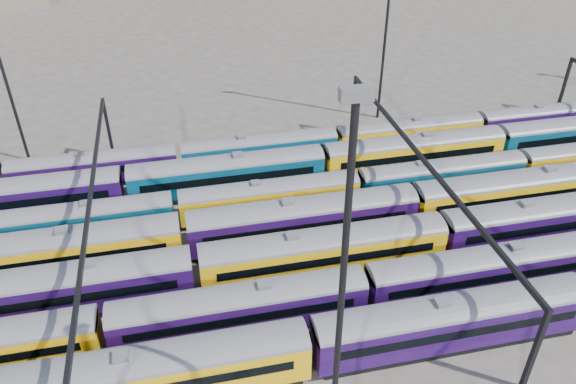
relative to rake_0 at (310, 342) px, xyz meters
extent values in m
plane|color=#423D38|center=(4.58, 15.00, -2.86)|extent=(500.00, 500.00, 0.00)
cube|color=#CC9208|center=(-11.09, 0.00, -0.54)|extent=(21.59, 3.13, 3.13)
cylinder|color=#4C4C51|center=(-11.09, 0.00, 1.02)|extent=(21.59, 3.13, 3.13)
cube|color=black|center=(-11.09, 1.59, -0.17)|extent=(19.00, 0.06, 0.81)
cube|color=slate|center=(-11.09, 0.00, 1.86)|extent=(1.08, 0.97, 0.38)
cube|color=black|center=(11.09, 0.00, -2.48)|extent=(20.51, 2.66, 0.76)
cube|color=#1A0736|center=(11.09, 0.00, -0.54)|extent=(21.59, 3.13, 3.13)
cylinder|color=#4C4C51|center=(11.09, 0.00, 1.02)|extent=(21.59, 3.13, 3.13)
cube|color=black|center=(11.09, -1.59, -0.17)|extent=(19.00, 0.06, 0.81)
cube|color=black|center=(11.09, 1.59, -0.17)|extent=(19.00, 0.06, 0.81)
cube|color=slate|center=(11.09, 0.00, 1.86)|extent=(1.08, 0.97, 0.38)
cube|color=black|center=(-4.43, 5.00, -2.51)|extent=(19.15, 2.48, 0.71)
cube|color=#1A0736|center=(-4.43, 5.00, -0.70)|extent=(20.16, 2.92, 2.92)
cylinder|color=#4C4C51|center=(-4.43, 5.00, 0.77)|extent=(20.16, 2.92, 2.92)
cube|color=black|center=(-4.43, 3.52, -0.34)|extent=(17.74, 0.06, 0.76)
cube|color=black|center=(-4.43, 6.48, -0.34)|extent=(17.74, 0.06, 0.76)
cube|color=slate|center=(-4.43, 5.00, 1.55)|extent=(1.01, 0.91, 0.35)
cube|color=black|center=(16.33, 5.00, -2.51)|extent=(19.15, 2.48, 0.71)
cube|color=#1A0736|center=(16.33, 5.00, -0.70)|extent=(20.16, 2.92, 2.92)
cylinder|color=#4C4C51|center=(16.33, 5.00, 0.77)|extent=(20.16, 2.92, 2.92)
cube|color=black|center=(16.33, 3.52, -0.34)|extent=(17.74, 0.06, 0.76)
cube|color=black|center=(16.33, 6.48, -0.34)|extent=(17.74, 0.06, 0.76)
cube|color=slate|center=(16.33, 5.00, 1.55)|extent=(1.01, 0.91, 0.35)
cube|color=black|center=(-18.69, 10.00, -2.48)|extent=(20.78, 2.70, 0.77)
cube|color=#1A0736|center=(-18.69, 10.00, -0.51)|extent=(21.87, 3.17, 3.17)
cylinder|color=#4C4C51|center=(-18.69, 10.00, 1.07)|extent=(21.87, 3.17, 3.17)
cube|color=black|center=(-18.69, 8.39, -0.13)|extent=(19.25, 0.06, 0.82)
cube|color=black|center=(-18.69, 11.61, -0.13)|extent=(19.25, 0.06, 0.82)
cube|color=slate|center=(-18.69, 10.00, 1.92)|extent=(1.09, 0.98, 0.38)
cube|color=black|center=(3.79, 10.00, -2.48)|extent=(20.78, 2.70, 0.77)
cube|color=#CC9208|center=(3.79, 10.00, -0.51)|extent=(21.87, 3.17, 3.17)
cylinder|color=#4C4C51|center=(3.79, 10.00, 1.07)|extent=(21.87, 3.17, 3.17)
cube|color=black|center=(3.79, 8.39, -0.13)|extent=(19.25, 0.06, 0.82)
cube|color=black|center=(3.79, 11.61, -0.13)|extent=(19.25, 0.06, 0.82)
cube|color=slate|center=(3.79, 10.00, 1.92)|extent=(1.09, 0.98, 0.38)
cube|color=black|center=(26.26, 10.00, -2.48)|extent=(20.78, 2.70, 0.77)
cube|color=#1A0736|center=(26.26, 10.00, -0.51)|extent=(21.87, 3.17, 3.17)
cylinder|color=#4C4C51|center=(26.26, 10.00, 1.07)|extent=(21.87, 3.17, 3.17)
cube|color=black|center=(26.26, 8.39, -0.13)|extent=(19.25, 0.06, 0.82)
cube|color=black|center=(26.26, 11.61, -0.13)|extent=(19.25, 0.06, 0.82)
cube|color=slate|center=(26.26, 10.00, 1.92)|extent=(1.09, 0.98, 0.38)
cube|color=black|center=(-19.40, 15.00, -2.48)|extent=(20.85, 2.71, 0.77)
cube|color=#CC9208|center=(-19.40, 15.00, -0.50)|extent=(21.95, 3.18, 3.18)
cylinder|color=#4C4C51|center=(-19.40, 15.00, 1.09)|extent=(21.95, 3.18, 3.18)
cube|color=black|center=(-19.40, 13.39, -0.12)|extent=(19.31, 0.06, 0.82)
cube|color=black|center=(-19.40, 16.61, -0.12)|extent=(19.31, 0.06, 0.82)
cube|color=slate|center=(-19.40, 15.00, 1.94)|extent=(1.10, 0.99, 0.38)
cube|color=black|center=(3.15, 15.00, -2.48)|extent=(20.85, 2.71, 0.77)
cube|color=#1A0736|center=(3.15, 15.00, -0.50)|extent=(21.95, 3.18, 3.18)
cylinder|color=#4C4C51|center=(3.15, 15.00, 1.09)|extent=(21.95, 3.18, 3.18)
cube|color=black|center=(3.15, 13.39, -0.12)|extent=(19.31, 0.06, 0.82)
cube|color=black|center=(3.15, 16.61, -0.12)|extent=(19.31, 0.06, 0.82)
cube|color=slate|center=(3.15, 15.00, 1.94)|extent=(1.10, 0.99, 0.38)
cube|color=black|center=(25.70, 15.00, -2.48)|extent=(20.85, 2.71, 0.77)
cube|color=#CC9208|center=(25.70, 15.00, -0.50)|extent=(21.95, 3.18, 3.18)
cylinder|color=#4C4C51|center=(25.70, 15.00, 1.09)|extent=(21.95, 3.18, 3.18)
cube|color=black|center=(25.70, 13.39, -0.12)|extent=(19.31, 0.06, 0.82)
cube|color=black|center=(25.70, 16.61, -0.12)|extent=(19.31, 0.06, 0.82)
cube|color=slate|center=(25.70, 15.00, 1.94)|extent=(1.10, 0.99, 0.38)
cube|color=black|center=(-18.10, 20.00, -2.54)|extent=(17.44, 2.26, 0.64)
cube|color=#05314B|center=(-18.10, 20.00, -0.89)|extent=(18.36, 2.66, 2.66)
cylinder|color=#4C4C51|center=(-18.10, 20.00, 0.44)|extent=(18.36, 2.66, 2.66)
cube|color=black|center=(-18.10, 18.65, -0.57)|extent=(16.16, 0.06, 0.69)
cube|color=black|center=(-18.10, 21.35, -0.57)|extent=(16.16, 0.06, 0.69)
cube|color=slate|center=(-18.10, 20.00, 1.15)|extent=(0.92, 0.83, 0.32)
cube|color=black|center=(0.86, 20.00, -2.54)|extent=(17.44, 2.26, 0.64)
cube|color=#CC9208|center=(0.86, 20.00, -0.89)|extent=(18.36, 2.66, 2.66)
cylinder|color=#4C4C51|center=(0.86, 20.00, 0.44)|extent=(18.36, 2.66, 2.66)
cube|color=black|center=(0.86, 18.65, -0.57)|extent=(16.16, 0.06, 0.69)
cube|color=black|center=(0.86, 21.35, -0.57)|extent=(16.16, 0.06, 0.69)
cube|color=slate|center=(0.86, 20.00, 1.15)|extent=(0.92, 0.83, 0.32)
cube|color=black|center=(19.82, 20.00, -2.54)|extent=(17.44, 2.26, 0.64)
cube|color=#05314B|center=(19.82, 20.00, -0.89)|extent=(18.36, 2.66, 2.66)
cylinder|color=#4C4C51|center=(19.82, 20.00, 0.44)|extent=(18.36, 2.66, 2.66)
cube|color=black|center=(19.82, 18.65, -0.57)|extent=(16.16, 0.06, 0.69)
cube|color=black|center=(19.82, 21.35, -0.57)|extent=(16.16, 0.06, 0.69)
cube|color=slate|center=(19.82, 20.00, 1.15)|extent=(0.92, 0.83, 0.32)
cube|color=black|center=(-24.39, 25.00, -2.50)|extent=(19.88, 2.58, 0.73)
cube|color=#1A0736|center=(-24.39, 25.00, -0.61)|extent=(20.93, 3.03, 3.03)
cylinder|color=#4C4C51|center=(-24.39, 25.00, 0.90)|extent=(20.93, 3.03, 3.03)
cube|color=black|center=(-24.39, 23.46, -0.25)|extent=(18.42, 0.06, 0.78)
cube|color=black|center=(-24.39, 26.54, -0.25)|extent=(18.42, 0.06, 0.78)
cube|color=slate|center=(-24.39, 25.00, 1.71)|extent=(1.05, 0.94, 0.37)
cube|color=black|center=(-2.86, 25.00, -2.50)|extent=(19.88, 2.58, 0.73)
cube|color=#05314B|center=(-2.86, 25.00, -0.61)|extent=(20.93, 3.03, 3.03)
cylinder|color=#4C4C51|center=(-2.86, 25.00, 0.90)|extent=(20.93, 3.03, 3.03)
cube|color=black|center=(-2.86, 23.46, -0.25)|extent=(18.42, 0.06, 0.78)
cube|color=black|center=(-2.86, 26.54, -0.25)|extent=(18.42, 0.06, 0.78)
cube|color=slate|center=(-2.86, 25.00, 1.71)|extent=(1.05, 0.94, 0.37)
cube|color=black|center=(18.67, 25.00, -2.50)|extent=(19.88, 2.58, 0.73)
cube|color=#CC9208|center=(18.67, 25.00, -0.61)|extent=(20.93, 3.03, 3.03)
cylinder|color=#4C4C51|center=(18.67, 25.00, 0.90)|extent=(20.93, 3.03, 3.03)
cube|color=black|center=(18.67, 23.46, -0.25)|extent=(18.42, 0.06, 0.78)
cube|color=black|center=(18.67, 26.54, -0.25)|extent=(18.42, 0.06, 0.78)
cube|color=slate|center=(18.67, 25.00, 1.71)|extent=(1.05, 0.94, 0.37)
cube|color=black|center=(40.20, 25.00, -2.50)|extent=(19.88, 2.58, 0.73)
cube|color=black|center=(40.20, 26.54, -0.25)|extent=(18.42, 0.06, 0.78)
cube|color=black|center=(-17.10, 30.00, -2.55)|extent=(17.18, 2.23, 0.63)
cube|color=#1A0736|center=(-17.10, 30.00, -0.92)|extent=(18.09, 2.62, 2.62)
cylinder|color=#4C4C51|center=(-17.10, 30.00, 0.39)|extent=(18.09, 2.62, 2.62)
cube|color=black|center=(-17.10, 28.67, -0.60)|extent=(15.92, 0.06, 0.68)
cube|color=black|center=(-17.10, 31.33, -0.60)|extent=(15.92, 0.06, 0.68)
cube|color=slate|center=(-17.10, 30.00, 1.09)|extent=(0.90, 0.81, 0.32)
cube|color=black|center=(1.59, 30.00, -2.55)|extent=(17.18, 2.23, 0.63)
cube|color=#05314B|center=(1.59, 30.00, -0.92)|extent=(18.09, 2.62, 2.62)
cylinder|color=#4C4C51|center=(1.59, 30.00, 0.39)|extent=(18.09, 2.62, 2.62)
cube|color=black|center=(1.59, 28.67, -0.60)|extent=(15.92, 0.06, 0.68)
cube|color=black|center=(1.59, 31.33, -0.60)|extent=(15.92, 0.06, 0.68)
cube|color=slate|center=(1.59, 30.00, 1.09)|extent=(0.90, 0.81, 0.32)
cube|color=black|center=(20.27, 30.00, -2.55)|extent=(17.18, 2.23, 0.63)
cube|color=#CC9208|center=(20.27, 30.00, -0.92)|extent=(18.09, 2.62, 2.62)
cylinder|color=#4C4C51|center=(20.27, 30.00, 0.39)|extent=(18.09, 2.62, 2.62)
cube|color=black|center=(20.27, 28.67, -0.60)|extent=(15.92, 0.06, 0.68)
cube|color=black|center=(20.27, 31.33, -0.60)|extent=(15.92, 0.06, 0.68)
cube|color=slate|center=(20.27, 30.00, 1.09)|extent=(0.90, 0.81, 0.32)
cube|color=black|center=(38.96, 30.00, -2.55)|extent=(17.18, 2.23, 0.63)
cube|color=#1A0736|center=(38.96, 30.00, -0.92)|extent=(18.09, 2.62, 2.62)
cylinder|color=#4C4C51|center=(38.96, 30.00, 0.39)|extent=(18.09, 2.62, 2.62)
cube|color=black|center=(38.96, 28.67, -0.60)|extent=(15.92, 0.06, 0.68)
cube|color=black|center=(38.96, 31.33, -0.60)|extent=(15.92, 0.06, 0.68)
cube|color=slate|center=(38.96, 30.00, 1.09)|extent=(0.90, 0.81, 0.32)
cube|color=black|center=(-15.42, 35.00, 1.14)|extent=(0.35, 0.35, 8.00)
cube|color=black|center=(-15.42, 15.00, 4.94)|extent=(0.30, 40.00, 0.45)
cube|color=black|center=(14.58, -5.00, 1.14)|extent=(0.35, 0.35, 8.00)
cube|color=black|center=(14.58, 35.00, 1.14)|extent=(0.35, 0.35, 8.00)
cube|color=black|center=(14.58, 15.00, 4.94)|extent=(0.30, 40.00, 0.45)
cube|color=black|center=(44.58, 35.00, 1.14)|extent=(0.35, 0.35, 8.00)
cylinder|color=black|center=(-25.42, 37.00, 9.64)|extent=(0.36, 0.36, 25.00)
cylinder|color=black|center=(-0.42, -7.00, 9.64)|extent=(0.36, 0.36, 25.00)
cube|color=slate|center=(-0.42, -7.00, 22.44)|extent=(1.40, 0.50, 0.60)
cylinder|color=black|center=(19.58, 39.00, 9.64)|extent=(0.36, 0.36, 25.00)
camera|label=1|loc=(-7.54, -26.60, 31.61)|focal=35.00mm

